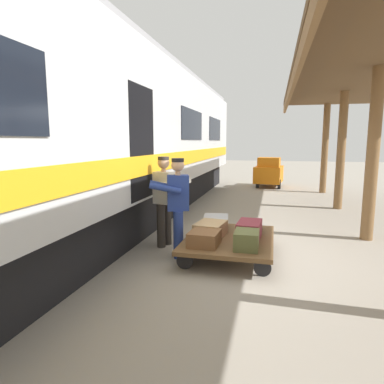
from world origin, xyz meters
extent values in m
plane|color=gray|center=(0.00, 0.00, 0.00)|extent=(60.00, 60.00, 0.00)
cylinder|color=brown|center=(-2.08, -8.17, 1.70)|extent=(0.24, 0.24, 3.40)
cylinder|color=brown|center=(-2.08, -4.90, 1.70)|extent=(0.24, 0.24, 3.40)
cylinder|color=brown|center=(-2.08, -1.63, 1.70)|extent=(0.24, 0.24, 3.40)
cube|color=brown|center=(-0.53, 0.00, 3.25)|extent=(0.08, 17.15, 0.30)
cube|color=silver|center=(3.61, 0.00, 2.35)|extent=(3.00, 21.52, 2.90)
cube|color=black|center=(3.61, 0.00, 0.45)|extent=(2.55, 20.45, 0.90)
cube|color=#99999E|center=(3.61, 0.00, 3.90)|extent=(2.76, 21.09, 0.20)
cube|color=gold|center=(2.10, 0.00, 1.55)|extent=(0.03, 21.09, 0.36)
cube|color=black|center=(2.10, -7.53, 2.45)|extent=(0.02, 2.37, 0.84)
cube|color=black|center=(2.10, -3.77, 2.45)|extent=(0.02, 2.37, 0.84)
cube|color=black|center=(2.16, 0.00, 1.95)|extent=(0.12, 1.10, 2.00)
cube|color=brown|center=(0.52, 0.01, 0.29)|extent=(1.49, 1.98, 0.07)
cylinder|color=black|center=(-0.08, 0.80, 0.13)|extent=(0.26, 0.05, 0.26)
cylinder|color=black|center=(1.12, 0.80, 0.13)|extent=(0.26, 0.05, 0.26)
cylinder|color=black|center=(-0.08, -0.78, 0.13)|extent=(0.26, 0.05, 0.26)
cylinder|color=black|center=(1.12, -0.78, 0.13)|extent=(0.26, 0.05, 0.26)
cube|color=navy|center=(0.18, -0.53, 0.41)|extent=(0.40, 0.54, 0.16)
cube|color=brown|center=(0.18, 0.56, 0.47)|extent=(0.37, 0.51, 0.28)
cube|color=#9EA0A5|center=(0.85, -0.53, 0.44)|extent=(0.54, 0.68, 0.23)
cube|color=tan|center=(0.85, 0.01, 0.45)|extent=(0.54, 0.67, 0.25)
cube|color=maroon|center=(0.18, 0.01, 0.48)|extent=(0.41, 0.65, 0.30)
cube|color=brown|center=(0.85, 0.56, 0.44)|extent=(0.49, 0.54, 0.23)
cylinder|color=navy|center=(1.41, 0.16, 0.41)|extent=(0.16, 0.16, 0.82)
cylinder|color=navy|center=(1.34, 0.35, 0.41)|extent=(0.16, 0.16, 0.82)
cube|color=navy|center=(1.38, 0.26, 1.12)|extent=(0.41, 0.33, 0.60)
cylinder|color=tan|center=(1.38, 0.26, 1.45)|extent=(0.09, 0.09, 0.06)
sphere|color=tan|center=(1.38, 0.26, 1.59)|extent=(0.22, 0.22, 0.22)
cylinder|color=black|center=(1.38, 0.26, 1.67)|extent=(0.21, 0.21, 0.06)
cylinder|color=navy|center=(1.64, 0.18, 1.22)|extent=(0.53, 0.27, 0.21)
cylinder|color=navy|center=(1.53, 0.48, 1.22)|extent=(0.53, 0.27, 0.21)
cylinder|color=#332D28|center=(1.83, -0.17, 0.41)|extent=(0.16, 0.16, 0.82)
cylinder|color=#332D28|center=(1.77, -0.36, 0.41)|extent=(0.16, 0.16, 0.82)
cube|color=silver|center=(1.80, -0.26, 1.12)|extent=(0.41, 0.32, 0.60)
cylinder|color=tan|center=(1.80, -0.26, 1.45)|extent=(0.09, 0.09, 0.06)
sphere|color=tan|center=(1.80, -0.26, 1.59)|extent=(0.22, 0.22, 0.22)
cylinder|color=#332D28|center=(1.80, -0.26, 1.67)|extent=(0.21, 0.21, 0.06)
cylinder|color=silver|center=(1.64, -0.04, 1.22)|extent=(0.53, 0.26, 0.21)
cylinder|color=silver|center=(1.55, -0.35, 1.22)|extent=(0.53, 0.26, 0.21)
cube|color=orange|center=(0.02, -9.43, 0.55)|extent=(1.29, 1.81, 0.70)
cube|color=orange|center=(0.02, -9.08, 1.05)|extent=(0.97, 0.80, 0.50)
cylinder|color=black|center=(-0.43, -8.83, 0.20)|extent=(0.12, 0.40, 0.40)
cylinder|color=black|center=(0.47, -8.83, 0.20)|extent=(0.12, 0.40, 0.40)
cylinder|color=black|center=(-0.43, -10.03, 0.20)|extent=(0.12, 0.40, 0.40)
cylinder|color=black|center=(0.47, -10.03, 0.20)|extent=(0.12, 0.40, 0.40)
camera|label=1|loc=(-0.19, 5.66, 1.98)|focal=31.41mm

